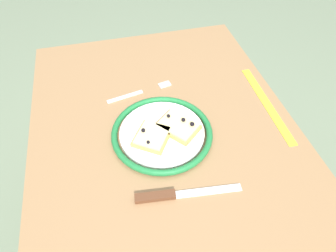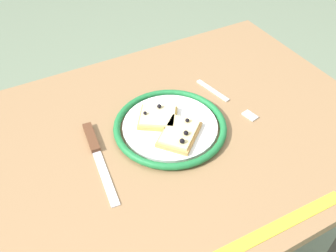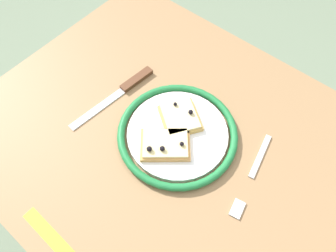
% 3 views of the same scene
% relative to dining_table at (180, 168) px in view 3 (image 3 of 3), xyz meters
% --- Properties ---
extents(ground_plane, '(6.00, 6.00, 0.00)m').
position_rel_dining_table_xyz_m(ground_plane, '(0.00, 0.00, -0.61)').
color(ground_plane, gray).
extents(dining_table, '(0.93, 0.70, 0.73)m').
position_rel_dining_table_xyz_m(dining_table, '(0.00, 0.00, 0.00)').
color(dining_table, '#936D47').
rests_on(dining_table, ground_plane).
extents(plate, '(0.26, 0.26, 0.02)m').
position_rel_dining_table_xyz_m(plate, '(0.02, -0.01, 0.13)').
color(plate, white).
rests_on(plate, dining_table).
extents(pizza_slice_near, '(0.13, 0.12, 0.03)m').
position_rel_dining_table_xyz_m(pizza_slice_near, '(0.02, 0.03, 0.15)').
color(pizza_slice_near, tan).
rests_on(pizza_slice_near, plate).
extents(pizza_slice_far, '(0.12, 0.11, 0.03)m').
position_rel_dining_table_xyz_m(pizza_slice_far, '(0.04, -0.04, 0.15)').
color(pizza_slice_far, tan).
rests_on(pizza_slice_far, plate).
extents(knife, '(0.05, 0.24, 0.01)m').
position_rel_dining_table_xyz_m(knife, '(0.20, -0.03, 0.13)').
color(knife, silver).
rests_on(knife, dining_table).
extents(fork, '(0.06, 0.20, 0.00)m').
position_rel_dining_table_xyz_m(fork, '(-0.15, -0.04, 0.13)').
color(fork, '#BBBBBB').
rests_on(fork, dining_table).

